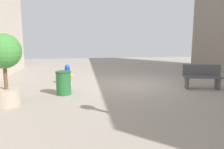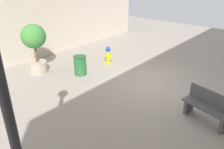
% 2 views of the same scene
% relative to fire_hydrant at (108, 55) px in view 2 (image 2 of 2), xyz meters
% --- Properties ---
extents(ground_plane, '(23.40, 23.40, 0.00)m').
position_rel_fire_hydrant_xyz_m(ground_plane, '(-2.73, 0.43, -0.43)').
color(ground_plane, gray).
extents(fire_hydrant, '(0.39, 0.42, 0.86)m').
position_rel_fire_hydrant_xyz_m(fire_hydrant, '(0.00, 0.00, 0.00)').
color(fire_hydrant, gold).
rests_on(fire_hydrant, ground_plane).
extents(bench_near, '(1.53, 0.78, 0.95)m').
position_rel_fire_hydrant_xyz_m(bench_near, '(-5.33, 1.58, 0.06)').
color(bench_near, '#4C4C51').
rests_on(bench_near, ground_plane).
extents(planter_tree, '(1.03, 1.03, 2.17)m').
position_rel_fire_hydrant_xyz_m(planter_tree, '(1.65, 2.85, 0.91)').
color(planter_tree, tan).
rests_on(planter_tree, ground_plane).
extents(street_lamp, '(0.36, 0.36, 4.41)m').
position_rel_fire_hydrant_xyz_m(street_lamp, '(-4.18, 6.67, 2.28)').
color(street_lamp, '#2D2D33').
rests_on(street_lamp, ground_plane).
extents(trash_bin, '(0.55, 0.55, 0.84)m').
position_rel_fire_hydrant_xyz_m(trash_bin, '(0.05, 1.78, -0.00)').
color(trash_bin, '#266633').
rests_on(trash_bin, ground_plane).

